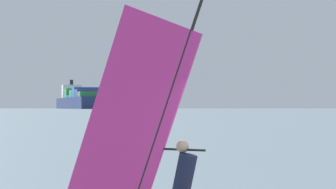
{
  "coord_description": "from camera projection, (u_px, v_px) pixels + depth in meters",
  "views": [
    {
      "loc": [
        -6.0,
        -10.15,
        2.01
      ],
      "look_at": [
        3.48,
        13.65,
        2.44
      ],
      "focal_mm": 78.24,
      "sensor_mm": 36.0,
      "label": 1
    }
  ],
  "objects": [
    {
      "name": "distant_headland",
      "position": [
        311.0,
        94.0,
        1429.21
      ],
      "size": [
        760.74,
        388.84,
        54.94
      ],
      "primitive_type": "cube",
      "rotation": [
        0.0,
        0.0,
        0.2
      ],
      "color": "#756B56",
      "rests_on": "ground_plane"
    },
    {
      "name": "windsurfer",
      "position": [
        162.0,
        159.0,
        12.9
      ],
      "size": [
        2.77,
        3.58,
        4.21
      ],
      "rotation": [
        0.0,
        0.0,
        5.35
      ],
      "color": "orange",
      "rests_on": "ground_plane"
    },
    {
      "name": "cargo_ship",
      "position": [
        81.0,
        100.0,
        792.96
      ],
      "size": [
        47.3,
        184.65,
        33.96
      ],
      "rotation": [
        0.0,
        0.0,
        4.62
      ],
      "color": "navy",
      "rests_on": "ground_plane"
    }
  ]
}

